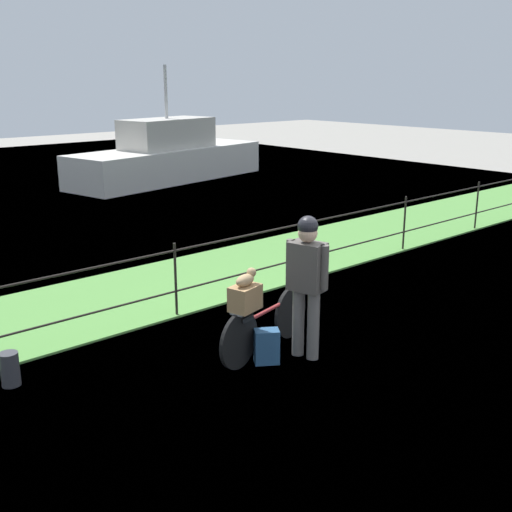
{
  "coord_description": "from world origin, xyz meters",
  "views": [
    {
      "loc": [
        -5.81,
        -4.68,
        3.15
      ],
      "look_at": [
        -0.57,
        1.26,
        0.9
      ],
      "focal_mm": 44.22,
      "sensor_mm": 36.0,
      "label": 1
    }
  ],
  "objects_px": {
    "bicycle_main": "(265,325)",
    "terrier_dog": "(246,279)",
    "moored_boat_mid": "(168,157)",
    "mooring_bollard": "(10,369)",
    "cyclist_person": "(307,275)",
    "backpack_on_paving": "(267,346)",
    "wooden_crate": "(245,298)"
  },
  "relations": [
    {
      "from": "bicycle_main",
      "to": "terrier_dog",
      "type": "relative_size",
      "value": 5.24
    },
    {
      "from": "terrier_dog",
      "to": "moored_boat_mid",
      "type": "xyz_separation_m",
      "value": [
        6.83,
        11.77,
        -0.3
      ]
    },
    {
      "from": "mooring_bollard",
      "to": "moored_boat_mid",
      "type": "distance_m",
      "value": 13.89
    },
    {
      "from": "cyclist_person",
      "to": "backpack_on_paving",
      "type": "relative_size",
      "value": 4.21
    },
    {
      "from": "bicycle_main",
      "to": "backpack_on_paving",
      "type": "distance_m",
      "value": 0.33
    },
    {
      "from": "bicycle_main",
      "to": "moored_boat_mid",
      "type": "height_order",
      "value": "moored_boat_mid"
    },
    {
      "from": "backpack_on_paving",
      "to": "mooring_bollard",
      "type": "bearing_deg",
      "value": -176.5
    },
    {
      "from": "wooden_crate",
      "to": "cyclist_person",
      "type": "distance_m",
      "value": 0.75
    },
    {
      "from": "wooden_crate",
      "to": "cyclist_person",
      "type": "xyz_separation_m",
      "value": [
        0.66,
        -0.3,
        0.2
      ]
    },
    {
      "from": "wooden_crate",
      "to": "backpack_on_paving",
      "type": "relative_size",
      "value": 0.87
    },
    {
      "from": "mooring_bollard",
      "to": "moored_boat_mid",
      "type": "relative_size",
      "value": 0.05
    },
    {
      "from": "backpack_on_paving",
      "to": "mooring_bollard",
      "type": "distance_m",
      "value": 2.78
    },
    {
      "from": "wooden_crate",
      "to": "terrier_dog",
      "type": "height_order",
      "value": "terrier_dog"
    },
    {
      "from": "bicycle_main",
      "to": "terrier_dog",
      "type": "height_order",
      "value": "terrier_dog"
    },
    {
      "from": "cyclist_person",
      "to": "backpack_on_paving",
      "type": "xyz_separation_m",
      "value": [
        -0.45,
        0.17,
        -0.8
      ]
    },
    {
      "from": "bicycle_main",
      "to": "moored_boat_mid",
      "type": "bearing_deg",
      "value": 61.04
    },
    {
      "from": "cyclist_person",
      "to": "mooring_bollard",
      "type": "distance_m",
      "value": 3.36
    },
    {
      "from": "bicycle_main",
      "to": "moored_boat_mid",
      "type": "xyz_separation_m",
      "value": [
        6.47,
        11.68,
        0.37
      ]
    },
    {
      "from": "backpack_on_paving",
      "to": "bicycle_main",
      "type": "bearing_deg",
      "value": 84.7
    },
    {
      "from": "terrier_dog",
      "to": "moored_boat_mid",
      "type": "bearing_deg",
      "value": 59.88
    },
    {
      "from": "bicycle_main",
      "to": "cyclist_person",
      "type": "bearing_deg",
      "value": -55.83
    },
    {
      "from": "wooden_crate",
      "to": "terrier_dog",
      "type": "bearing_deg",
      "value": 13.51
    },
    {
      "from": "terrier_dog",
      "to": "mooring_bollard",
      "type": "distance_m",
      "value": 2.68
    },
    {
      "from": "wooden_crate",
      "to": "backpack_on_paving",
      "type": "bearing_deg",
      "value": -33.02
    },
    {
      "from": "bicycle_main",
      "to": "wooden_crate",
      "type": "xyz_separation_m",
      "value": [
        -0.39,
        -0.09,
        0.45
      ]
    },
    {
      "from": "terrier_dog",
      "to": "mooring_bollard",
      "type": "relative_size",
      "value": 0.88
    },
    {
      "from": "wooden_crate",
      "to": "cyclist_person",
      "type": "relative_size",
      "value": 0.21
    },
    {
      "from": "mooring_bollard",
      "to": "moored_boat_mid",
      "type": "xyz_separation_m",
      "value": [
        9.05,
        10.52,
        0.53
      ]
    },
    {
      "from": "cyclist_person",
      "to": "moored_boat_mid",
      "type": "bearing_deg",
      "value": 62.85
    },
    {
      "from": "mooring_bollard",
      "to": "moored_boat_mid",
      "type": "height_order",
      "value": "moored_boat_mid"
    },
    {
      "from": "terrier_dog",
      "to": "backpack_on_paving",
      "type": "height_order",
      "value": "terrier_dog"
    },
    {
      "from": "bicycle_main",
      "to": "backpack_on_paving",
      "type": "relative_size",
      "value": 4.25
    }
  ]
}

